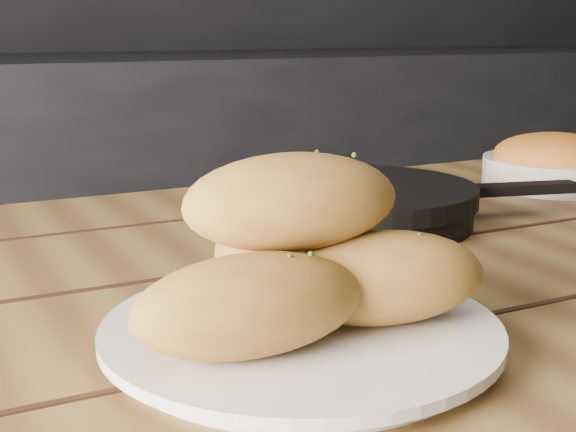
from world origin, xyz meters
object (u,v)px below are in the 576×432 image
(table, at_px, (366,391))
(bread_rolls, at_px, (297,261))
(plate, at_px, (301,334))
(skillet, at_px, (361,203))
(bowl, at_px, (555,163))

(table, xyz_separation_m, bread_rolls, (-0.12, -0.09, 0.16))
(plate, distance_m, skillet, 0.36)
(table, height_order, plate, plate)
(table, bearing_deg, plate, -141.44)
(bowl, bearing_deg, plate, -149.13)
(table, bearing_deg, bread_rolls, -141.75)
(plate, relative_size, bowl, 1.42)
(plate, bearing_deg, skillet, 51.53)
(bread_rolls, bearing_deg, plate, 30.96)
(table, relative_size, plate, 5.02)
(table, distance_m, skillet, 0.26)
(skillet, bearing_deg, bread_rolls, -128.81)
(plate, xyz_separation_m, bread_rolls, (-0.01, -0.00, 0.05))
(plate, distance_m, bowl, 0.68)
(plate, relative_size, skillet, 0.71)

